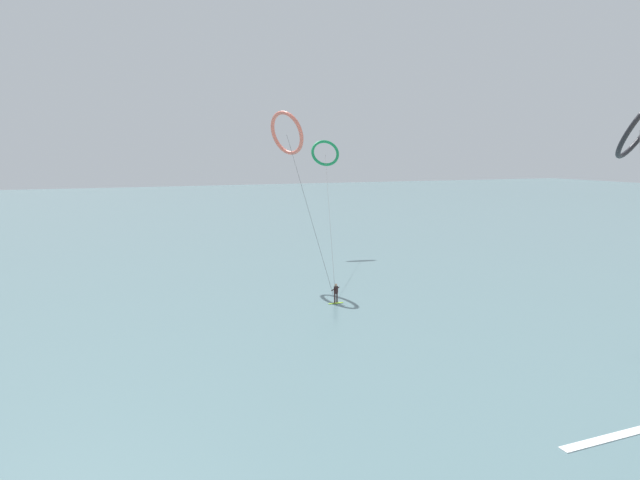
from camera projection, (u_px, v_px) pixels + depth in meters
sea_water at (164, 216)px, 108.70m from camera, size 400.00×200.00×0.08m
surfer_lime at (336, 295)px, 45.20m from camera, size 1.40×0.68×1.70m
kite_emerald at (325, 153)px, 68.29m from camera, size 10.67×25.03×14.26m
kite_charcoal at (640, 128)px, 42.03m from camera, size 12.06×11.65×16.97m
kite_coral at (287, 133)px, 51.88m from camera, size 3.26×12.36×16.58m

